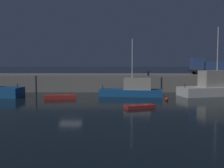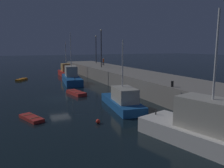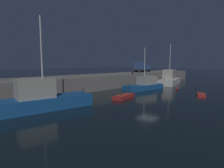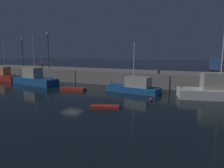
{
  "view_description": "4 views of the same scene",
  "coord_description": "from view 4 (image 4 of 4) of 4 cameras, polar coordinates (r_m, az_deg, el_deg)",
  "views": [
    {
      "loc": [
        5.0,
        -32.92,
        4.76
      ],
      "look_at": [
        4.64,
        4.39,
        1.66
      ],
      "focal_mm": 47.48,
      "sensor_mm": 36.0,
      "label": 1
    },
    {
      "loc": [
        28.65,
        -5.6,
        6.66
      ],
      "look_at": [
        2.37,
        6.42,
        1.85
      ],
      "focal_mm": 35.87,
      "sensor_mm": 36.0,
      "label": 2
    },
    {
      "loc": [
        -19.76,
        -12.59,
        4.54
      ],
      "look_at": [
        0.73,
        7.14,
        1.37
      ],
      "focal_mm": 28.92,
      "sensor_mm": 36.0,
      "label": 3
    },
    {
      "loc": [
        16.89,
        -21.94,
        5.71
      ],
      "look_at": [
        4.45,
        3.88,
        1.27
      ],
      "focal_mm": 31.73,
      "sensor_mm": 36.0,
      "label": 4
    }
  ],
  "objects": [
    {
      "name": "dockworker",
      "position": [
        51.23,
        -19.48,
        5.69
      ],
      "size": [
        0.41,
        0.41,
        1.68
      ],
      "color": "black",
      "rests_on": "pier_quay"
    },
    {
      "name": "fishing_boat_orange",
      "position": [
        39.57,
        -21.48,
        1.44
      ],
      "size": [
        10.29,
        4.07,
        9.14
      ],
      "color": "#195193",
      "rests_on": "ground"
    },
    {
      "name": "mooring_buoy_near",
      "position": [
        24.41,
        11.2,
        -4.42
      ],
      "size": [
        0.4,
        0.4,
        0.4
      ],
      "primitive_type": "sphere",
      "color": "red",
      "rests_on": "ground"
    },
    {
      "name": "bollard_west",
      "position": [
        32.93,
        13.34,
        3.38
      ],
      "size": [
        0.28,
        0.28,
        0.62
      ],
      "primitive_type": "cylinder",
      "color": "black",
      "rests_on": "pier_quay"
    },
    {
      "name": "ground_plane",
      "position": [
        28.27,
        -11.63,
        -3.04
      ],
      "size": [
        320.0,
        320.0,
        0.0
      ],
      "primitive_type": "plane",
      "color": "black"
    },
    {
      "name": "fishing_boat_white",
      "position": [
        28.6,
        28.67,
        -1.51
      ],
      "size": [
        10.86,
        5.86,
        9.01
      ],
      "color": "silver",
      "rests_on": "ground"
    },
    {
      "name": "fishing_trawler_red",
      "position": [
        48.45,
        -28.7,
        2.11
      ],
      "size": [
        7.68,
        2.46,
        7.86
      ],
      "color": "red",
      "rests_on": "ground"
    },
    {
      "name": "lamp_post_west",
      "position": [
        57.81,
        -24.41,
        8.99
      ],
      "size": [
        0.44,
        0.44,
        7.21
      ],
      "color": "#38383D",
      "rests_on": "pier_quay"
    },
    {
      "name": "rowboat_white_mid",
      "position": [
        20.91,
        -2.11,
        -6.62
      ],
      "size": [
        3.19,
        2.07,
        0.35
      ],
      "color": "#B22823",
      "rests_on": "ground"
    },
    {
      "name": "dinghy_red_small",
      "position": [
        31.28,
        -11.07,
        -1.45
      ],
      "size": [
        3.97,
        2.08,
        0.5
      ],
      "color": "#B22823",
      "rests_on": "ground"
    },
    {
      "name": "lamp_post_east",
      "position": [
        46.62,
        -17.91,
        9.98
      ],
      "size": [
        0.44,
        0.44,
        7.84
      ],
      "color": "#38383D",
      "rests_on": "pier_quay"
    },
    {
      "name": "fishing_boat_blue",
      "position": [
        29.35,
        6.5,
        -0.73
      ],
      "size": [
        8.34,
        3.61,
        7.4
      ],
      "color": "#195193",
      "rests_on": "ground"
    },
    {
      "name": "pier_quay",
      "position": [
        39.54,
        0.27,
        2.27
      ],
      "size": [
        72.75,
        7.55,
        2.43
      ],
      "color": "gray",
      "rests_on": "ground"
    }
  ]
}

